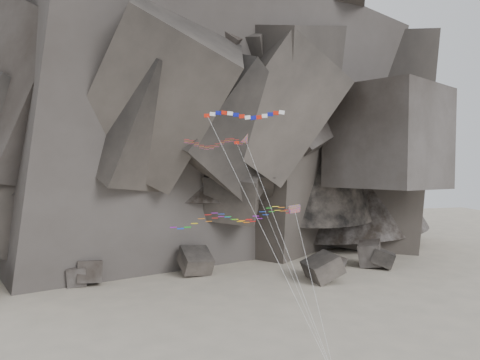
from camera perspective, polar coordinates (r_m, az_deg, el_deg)
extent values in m
plane|color=#AB9E8A|center=(58.07, 1.10, -20.59)|extent=(260.00, 260.00, 0.00)
cube|color=#47423F|center=(100.49, 12.00, -9.89)|extent=(3.81, 3.56, 3.05)
cube|color=#47423F|center=(102.63, 15.57, -8.88)|extent=(7.22, 6.98, 5.67)
cube|color=#47423F|center=(90.58, -17.93, -10.75)|extent=(5.18, 6.40, 4.79)
cube|color=#47423F|center=(101.89, 17.02, -9.45)|extent=(6.61, 6.29, 4.45)
cube|color=#47423F|center=(93.61, -21.95, -9.71)|extent=(8.42, 8.09, 7.23)
cube|color=#47423F|center=(89.32, -19.30, -11.10)|extent=(3.54, 3.40, 4.03)
cube|color=#47423F|center=(92.75, -5.44, -10.45)|extent=(6.99, 7.64, 5.82)
cube|color=#47423F|center=(89.43, 10.01, -11.00)|extent=(6.60, 7.25, 5.27)
cylinder|color=silver|center=(51.53, 5.53, -8.02)|extent=(5.40, 15.28, 23.54)
cube|color=red|center=(54.29, -4.04, 7.83)|extent=(0.73, 0.59, 0.42)
cube|color=white|center=(54.19, -3.34, 8.02)|extent=(0.76, 0.60, 0.47)
cube|color=#0D1396|center=(54.05, -2.64, 8.16)|extent=(0.78, 0.60, 0.50)
cube|color=red|center=(53.89, -1.92, 8.19)|extent=(0.78, 0.61, 0.50)
cube|color=white|center=(53.73, -1.20, 8.11)|extent=(0.76, 0.60, 0.48)
cube|color=#0D1396|center=(53.59, -0.48, 7.95)|extent=(0.74, 0.59, 0.43)
cube|color=red|center=(53.48, 0.24, 7.76)|extent=(0.75, 0.60, 0.46)
cube|color=white|center=(53.44, 0.95, 7.62)|extent=(0.77, 0.60, 0.49)
cube|color=#0D1396|center=(53.44, 1.65, 7.58)|extent=(0.78, 0.61, 0.50)
cube|color=red|center=(53.49, 2.34, 7.65)|extent=(0.77, 0.60, 0.49)
cube|color=white|center=(53.56, 3.02, 7.80)|extent=(0.74, 0.59, 0.45)
cube|color=#0D1396|center=(53.64, 3.71, 7.99)|extent=(0.75, 0.60, 0.45)
cube|color=red|center=(53.68, 4.41, 8.14)|extent=(0.77, 0.60, 0.49)
cube|color=white|center=(53.69, 5.12, 8.21)|extent=(0.78, 0.61, 0.51)
cylinder|color=silver|center=(49.45, 3.18, -6.91)|extent=(10.43, 12.92, 26.19)
cube|color=#D4A00B|center=(56.16, 6.62, -3.41)|extent=(1.56, 0.60, 0.85)
cube|color=#0CB219|center=(56.01, 6.69, -3.76)|extent=(1.30, 0.44, 0.58)
cylinder|color=silver|center=(51.98, 8.88, -12.58)|extent=(0.09, 12.29, 15.36)
cube|color=red|center=(56.89, -0.42, 4.58)|extent=(0.59, 0.05, 0.37)
cube|color=#0D1396|center=(56.86, -0.61, 4.58)|extent=(0.21, 0.05, 0.38)
cylinder|color=silver|center=(51.36, 4.96, -8.26)|extent=(6.49, 15.18, 23.18)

